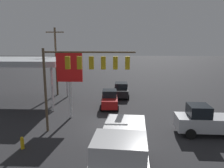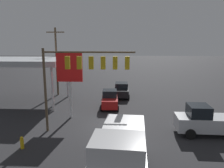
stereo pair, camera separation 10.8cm
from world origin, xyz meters
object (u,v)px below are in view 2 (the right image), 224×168
at_px(delivery_truck, 121,158).
at_px(traffic_signal_assembly, 84,68).
at_px(fire_hydrant, 22,143).
at_px(hatchback_crossing, 110,99).
at_px(pickup_parked, 207,121).
at_px(price_sign, 70,70).
at_px(sedan_far, 121,90).
at_px(utility_pole, 57,60).

bearing_deg(delivery_truck, traffic_signal_assembly, -153.07).
relative_size(delivery_truck, fire_hydrant, 7.88).
xyz_separation_m(hatchback_crossing, pickup_parked, (-8.18, 6.87, 0.16)).
bearing_deg(price_sign, delivery_truck, 115.76).
bearing_deg(fire_hydrant, sedan_far, -114.21).
bearing_deg(delivery_truck, fire_hydrant, -115.47).
distance_m(traffic_signal_assembly, pickup_parked, 10.58).
bearing_deg(utility_pole, delivery_truck, 114.89).
bearing_deg(pickup_parked, traffic_signal_assembly, 1.06).
relative_size(price_sign, fire_hydrant, 7.21).
xyz_separation_m(traffic_signal_assembly, sedan_far, (-2.82, -11.78, -4.30)).
height_order(delivery_truck, hatchback_crossing, delivery_truck).
bearing_deg(utility_pole, hatchback_crossing, 143.20).
bearing_deg(sedan_far, delivery_truck, -0.21).
bearing_deg(price_sign, fire_hydrant, 73.94).
height_order(price_sign, fire_hydrant, price_sign).
bearing_deg(price_sign, pickup_parked, 163.68).
bearing_deg(fire_hydrant, utility_pole, -82.14).
xyz_separation_m(utility_pole, sedan_far, (-8.87, 0.71, -3.90)).
xyz_separation_m(pickup_parked, fire_hydrant, (13.62, 3.08, -0.67)).
height_order(utility_pole, hatchback_crossing, utility_pole).
xyz_separation_m(sedan_far, fire_hydrant, (6.71, 14.93, -0.51)).
bearing_deg(hatchback_crossing, traffic_signal_assembly, -16.27).
xyz_separation_m(utility_pole, price_sign, (-4.04, 9.12, -0.22)).
distance_m(traffic_signal_assembly, fire_hydrant, 6.95).
bearing_deg(fire_hydrant, hatchback_crossing, -118.68).
xyz_separation_m(utility_pole, delivery_truck, (-9.04, 19.49, -3.16)).
distance_m(traffic_signal_assembly, price_sign, 3.97).
distance_m(hatchback_crossing, pickup_parked, 10.68).
bearing_deg(hatchback_crossing, price_sign, -49.52).
relative_size(hatchback_crossing, pickup_parked, 0.74).
bearing_deg(hatchback_crossing, fire_hydrant, -32.07).
bearing_deg(utility_pole, fire_hydrant, 97.86).
height_order(delivery_truck, sedan_far, delivery_truck).
height_order(utility_pole, delivery_truck, utility_pole).
bearing_deg(fire_hydrant, delivery_truck, 150.76).
bearing_deg(sedan_far, traffic_signal_assembly, -14.22).
height_order(price_sign, sedan_far, price_sign).
bearing_deg(traffic_signal_assembly, delivery_truck, 113.15).
bearing_deg(fire_hydrant, pickup_parked, -167.25).
relative_size(traffic_signal_assembly, utility_pole, 0.79).
relative_size(delivery_truck, sedan_far, 1.57).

